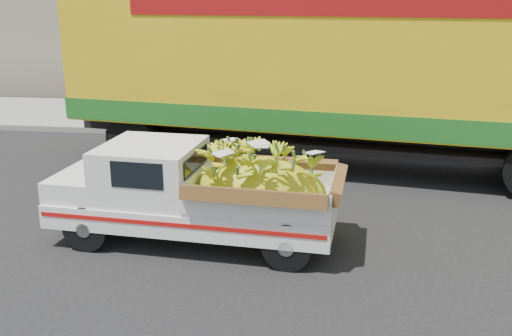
# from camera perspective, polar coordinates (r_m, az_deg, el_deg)

# --- Properties ---
(ground) EXTENTS (100.00, 100.00, 0.00)m
(ground) POSITION_cam_1_polar(r_m,az_deg,el_deg) (8.00, -6.18, -9.45)
(ground) COLOR black
(ground) RESTS_ON ground
(curb) EXTENTS (60.00, 0.25, 0.15)m
(curb) POSITION_cam_1_polar(r_m,az_deg,el_deg) (14.78, 0.52, 3.34)
(curb) COLOR gray
(curb) RESTS_ON ground
(sidewalk) EXTENTS (60.00, 4.00, 0.14)m
(sidewalk) POSITION_cam_1_polar(r_m,az_deg,el_deg) (16.81, 1.42, 4.99)
(sidewalk) COLOR gray
(sidewalk) RESTS_ON ground
(building_left) EXTENTS (18.00, 6.00, 5.00)m
(building_left) POSITION_cam_1_polar(r_m,az_deg,el_deg) (24.34, -16.51, 13.78)
(building_left) COLOR gray
(building_left) RESTS_ON ground
(pickup_truck) EXTENTS (4.27, 1.84, 1.46)m
(pickup_truck) POSITION_cam_1_polar(r_m,az_deg,el_deg) (8.33, -4.11, -2.47)
(pickup_truck) COLOR black
(pickup_truck) RESTS_ON ground
(semi_trailer) EXTENTS (12.07, 4.32, 3.80)m
(semi_trailer) POSITION_cam_1_polar(r_m,az_deg,el_deg) (11.89, 9.51, 9.82)
(semi_trailer) COLOR black
(semi_trailer) RESTS_ON ground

